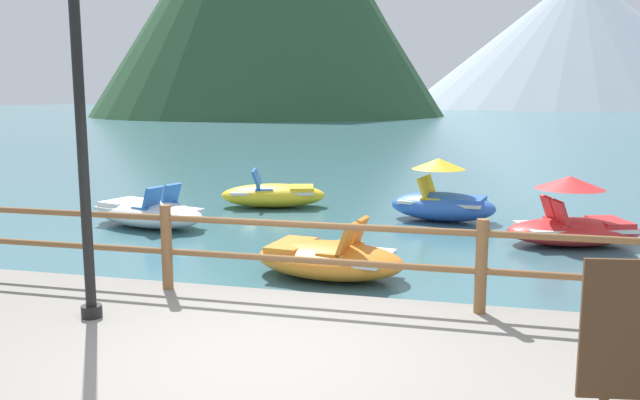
% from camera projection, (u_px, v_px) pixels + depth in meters
% --- Properties ---
extents(ground_plane, '(200.00, 200.00, 0.00)m').
position_uv_depth(ground_plane, '(459.00, 133.00, 43.86)').
color(ground_plane, '#3D6B75').
extents(dock_railing, '(23.92, 0.12, 0.95)m').
position_uv_depth(dock_railing, '(315.00, 247.00, 6.88)').
color(dock_railing, brown).
rests_on(dock_railing, promenade_dock).
extents(lamp_post, '(0.28, 0.28, 4.38)m').
position_uv_depth(lamp_post, '(76.00, 43.00, 6.01)').
color(lamp_post, black).
rests_on(lamp_post, promenade_dock).
extents(pedal_boat_0, '(2.31, 1.49, 1.27)m').
position_uv_depth(pedal_boat_0, '(442.00, 200.00, 13.38)').
color(pedal_boat_0, blue).
rests_on(pedal_boat_0, ground).
extents(pedal_boat_1, '(2.56, 1.85, 1.19)m').
position_uv_depth(pedal_boat_1, '(574.00, 222.00, 11.25)').
color(pedal_boat_1, red).
rests_on(pedal_boat_1, ground).
extents(pedal_boat_2, '(2.81, 1.94, 0.84)m').
position_uv_depth(pedal_boat_2, '(148.00, 213.00, 12.82)').
color(pedal_boat_2, white).
rests_on(pedal_boat_2, ground).
extents(pedal_boat_3, '(2.29, 1.54, 0.84)m').
position_uv_depth(pedal_boat_3, '(329.00, 259.00, 9.27)').
color(pedal_boat_3, orange).
rests_on(pedal_boat_3, ground).
extents(pedal_boat_4, '(2.58, 1.68, 0.87)m').
position_uv_depth(pedal_boat_4, '(274.00, 195.00, 15.00)').
color(pedal_boat_4, yellow).
rests_on(pedal_boat_4, ground).
extents(distant_peak, '(61.62, 61.62, 24.37)m').
position_uv_depth(distant_peak, '(577.00, 40.00, 119.53)').
color(distant_peak, '#9EADBC').
rests_on(distant_peak, ground).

